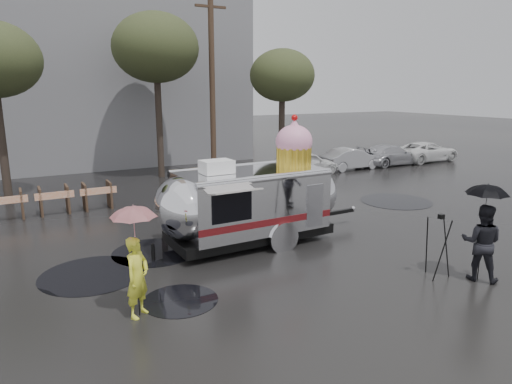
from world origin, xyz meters
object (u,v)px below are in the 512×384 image
airstream_trailer (253,199)px  tripod (439,240)px  person_left (137,277)px  person_right (481,242)px

airstream_trailer → tripod: bearing=-59.6°
airstream_trailer → person_left: 5.02m
airstream_trailer → tripod: (2.68, -4.38, -0.38)m
person_right → tripod: size_ratio=1.17×
airstream_trailer → person_left: bearing=-146.6°
airstream_trailer → person_right: 6.04m
tripod → person_right: bearing=-36.5°
person_right → tripod: 0.95m
person_left → person_right: size_ratio=0.89×
person_left → airstream_trailer: bearing=-6.0°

